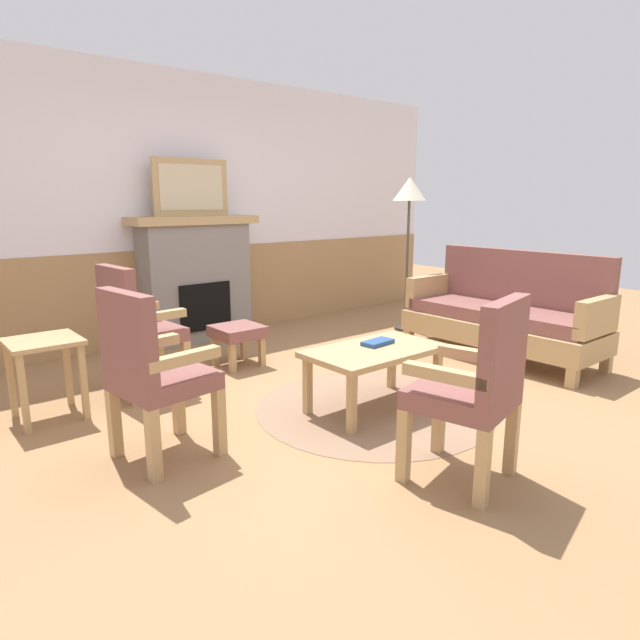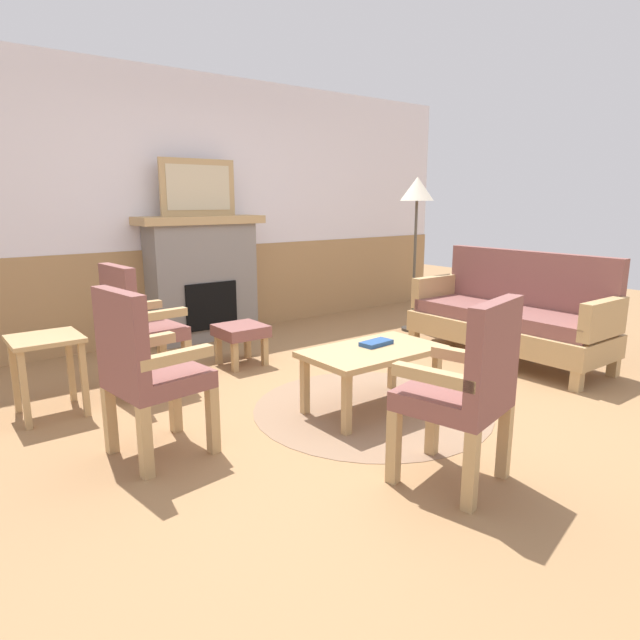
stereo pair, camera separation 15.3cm
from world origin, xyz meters
The scene contains 14 objects.
ground_plane centered at (0.00, 0.00, 0.00)m, with size 14.00×14.00×0.00m, color #997047.
wall_back centered at (0.00, 2.60, 1.31)m, with size 7.20×0.14×2.70m.
fireplace centered at (0.00, 2.35, 0.65)m, with size 1.30×0.44×1.28m.
framed_picture centered at (0.00, 2.35, 1.56)m, with size 0.80×0.04×0.56m.
couch centered at (1.88, -0.06, 0.40)m, with size 0.70×1.80×0.98m.
coffee_table centered at (0.03, -0.20, 0.39)m, with size 0.96×0.56×0.44m.
round_rug centered at (0.03, -0.20, 0.00)m, with size 1.66×1.66×0.01m, color #896B51.
book_on_table centered at (0.12, -0.15, 0.46)m, with size 0.24×0.12×0.03m, color navy.
footstool centered at (-0.16, 1.29, 0.28)m, with size 0.40×0.40×0.36m.
armchair_near_fireplace centered at (-1.46, 0.04, 0.54)m, with size 0.54×0.54×0.98m.
armchair_by_window_left centered at (-1.11, 1.15, 0.54)m, with size 0.52×0.52×0.98m.
armchair_front_left centered at (-0.31, -1.24, 0.54)m, with size 0.58×0.58×0.98m.
side_table centered at (-1.77, 1.07, 0.43)m, with size 0.44×0.44×0.55m.
floor_lamp_by_couch centered at (2.02, 1.26, 1.45)m, with size 0.36×0.36×1.68m.
Camera 1 is at (-2.59, -2.75, 1.44)m, focal length 30.63 mm.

